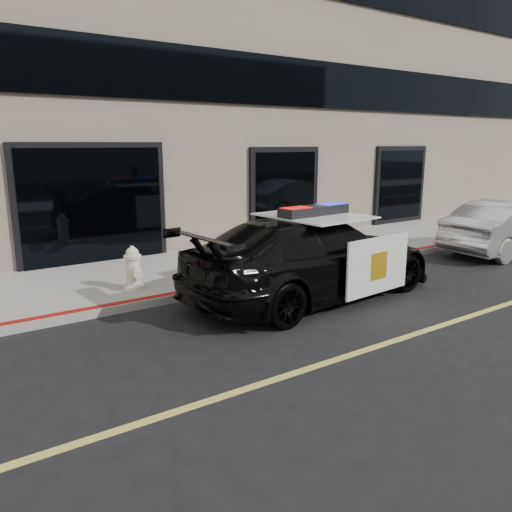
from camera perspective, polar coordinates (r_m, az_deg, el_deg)
ground at (r=6.90m, az=8.70°, el=-11.80°), size 120.00×120.00×0.00m
sidewalk_n at (r=11.06m, az=-10.09°, el=-1.95°), size 60.00×3.50×0.15m
building_n at (r=15.97m, az=-19.53°, el=23.48°), size 60.00×7.00×12.00m
police_car at (r=9.38m, az=6.54°, el=-0.07°), size 3.01×5.65×1.74m
silver_sedan at (r=14.68m, az=27.23°, el=2.92°), size 1.84×4.34×1.39m
fire_hydrant at (r=9.62m, az=-13.84°, el=-1.50°), size 0.38×0.53×0.84m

